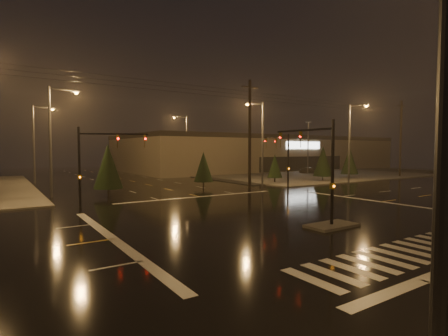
{
  "coord_description": "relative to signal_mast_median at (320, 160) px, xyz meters",
  "views": [
    {
      "loc": [
        -15.68,
        -16.87,
        4.32
      ],
      "look_at": [
        -1.87,
        4.16,
        3.0
      ],
      "focal_mm": 28.0,
      "sensor_mm": 36.0,
      "label": 1
    }
  ],
  "objects": [
    {
      "name": "parking_lot",
      "position": [
        35.0,
        31.07,
        -3.71
      ],
      "size": [
        50.0,
        24.0,
        0.08
      ],
      "primitive_type": "cube",
      "color": "black",
      "rests_on": "ground"
    },
    {
      "name": "conifer_1",
      "position": [
        21.94,
        18.74,
        -1.0
      ],
      "size": [
        2.63,
        2.63,
        4.81
      ],
      "color": "black",
      "rests_on": "ground"
    },
    {
      "name": "utility_pole_2",
      "position": [
        38.0,
        17.07,
        2.38
      ],
      "size": [
        2.2,
        0.32,
        12.0
      ],
      "color": "black",
      "rests_on": "ground"
    },
    {
      "name": "car_parked",
      "position": [
        31.31,
        29.72,
        -3.11
      ],
      "size": [
        3.17,
        4.03,
        1.28
      ],
      "primitive_type": "imported",
      "rotation": [
        0.0,
        0.0,
        0.51
      ],
      "color": "black",
      "rests_on": "ground"
    },
    {
      "name": "ground",
      "position": [
        -0.0,
        3.07,
        -3.75
      ],
      "size": [
        140.0,
        140.0,
        0.0
      ],
      "primitive_type": "plane",
      "color": "black",
      "rests_on": "ground"
    },
    {
      "name": "sidewalk_ne",
      "position": [
        30.0,
        33.07,
        -3.69
      ],
      "size": [
        36.0,
        36.0,
        0.12
      ],
      "primitive_type": "cube",
      "color": "#4E4A45",
      "rests_on": "ground"
    },
    {
      "name": "signal_mast_nw",
      "position": [
        -9.5,
        13.21,
        0.04
      ],
      "size": [
        4.84,
        1.86,
        6.0
      ],
      "color": "black",
      "rests_on": "ground"
    },
    {
      "name": "median_island",
      "position": [
        -0.0,
        -0.93,
        -3.68
      ],
      "size": [
        3.0,
        1.6,
        0.15
      ],
      "primitive_type": "cube",
      "color": "#4E4A45",
      "rests_on": "ground"
    },
    {
      "name": "streetlight_1",
      "position": [
        -11.18,
        21.07,
        2.05
      ],
      "size": [
        2.77,
        0.32,
        10.0
      ],
      "color": "#38383A",
      "rests_on": "ground"
    },
    {
      "name": "conifer_2",
      "position": [
        28.48,
        19.35,
        -1.08
      ],
      "size": [
        2.53,
        2.53,
        4.65
      ],
      "color": "black",
      "rests_on": "ground"
    },
    {
      "name": "crosswalk",
      "position": [
        -0.0,
        -5.93,
        -3.75
      ],
      "size": [
        15.0,
        2.6,
        0.01
      ],
      "primitive_type": "cube",
      "color": "beige",
      "rests_on": "ground"
    },
    {
      "name": "streetlight_3",
      "position": [
        11.18,
        19.07,
        2.05
      ],
      "size": [
        2.77,
        0.32,
        10.0
      ],
      "color": "#38383A",
      "rests_on": "ground"
    },
    {
      "name": "stop_bar_far",
      "position": [
        -0.0,
        14.07,
        -3.75
      ],
      "size": [
        16.0,
        0.5,
        0.01
      ],
      "primitive_type": "cube",
      "color": "beige",
      "rests_on": "ground"
    },
    {
      "name": "conifer_0",
      "position": [
        14.65,
        20.38,
        -1.54
      ],
      "size": [
        1.93,
        1.93,
        3.72
      ],
      "color": "black",
      "rests_on": "ground"
    },
    {
      "name": "signal_mast_ne",
      "position": [
        9.5,
        13.21,
        0.04
      ],
      "size": [
        4.84,
        1.86,
        6.0
      ],
      "color": "black",
      "rests_on": "ground"
    },
    {
      "name": "streetlight_2",
      "position": [
        -11.18,
        37.07,
        2.05
      ],
      "size": [
        2.77,
        0.32,
        10.0
      ],
      "color": "#38383A",
      "rests_on": "ground"
    },
    {
      "name": "streetlight_6",
      "position": [
        22.0,
        14.26,
        2.05
      ],
      "size": [
        0.32,
        2.77,
        10.0
      ],
      "color": "#38383A",
      "rests_on": "ground"
    },
    {
      "name": "streetlight_4",
      "position": [
        11.18,
        39.07,
        2.05
      ],
      "size": [
        2.77,
        0.32,
        10.0
      ],
      "color": "#38383A",
      "rests_on": "ground"
    },
    {
      "name": "conifer_4",
      "position": [
        4.03,
        20.47,
        -1.35
      ],
      "size": [
        2.18,
        2.18,
        4.1
      ],
      "color": "black",
      "rests_on": "ground"
    },
    {
      "name": "conifer_3",
      "position": [
        -6.9,
        19.32,
        -0.97
      ],
      "size": [
        2.67,
        2.67,
        4.87
      ],
      "color": "black",
      "rests_on": "ground"
    },
    {
      "name": "signal_mast_median",
      "position": [
        0.0,
        0.0,
        0.0
      ],
      "size": [
        0.25,
        4.59,
        6.0
      ],
      "color": "black",
      "rests_on": "ground"
    },
    {
      "name": "retail_building",
      "position": [
        35.0,
        49.06,
        0.09
      ],
      "size": [
        60.2,
        28.3,
        7.2
      ],
      "color": "#736B52",
      "rests_on": "ground"
    },
    {
      "name": "utility_pole_1",
      "position": [
        8.0,
        17.07,
        2.38
      ],
      "size": [
        2.2,
        0.32,
        12.0
      ],
      "color": "black",
      "rests_on": "ground"
    }
  ]
}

